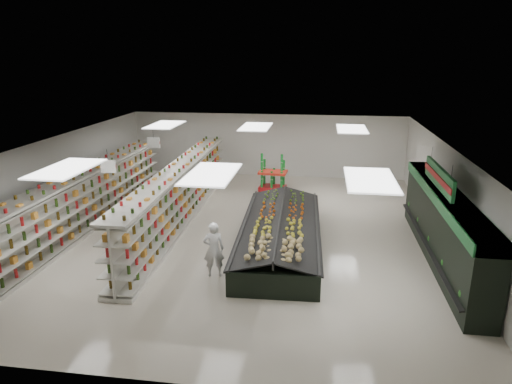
% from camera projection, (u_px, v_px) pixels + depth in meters
% --- Properties ---
extents(floor, '(16.00, 16.00, 0.00)m').
position_uv_depth(floor, '(240.00, 231.00, 16.43)').
color(floor, beige).
rests_on(floor, ground).
extents(ceiling, '(14.00, 16.00, 0.02)m').
position_uv_depth(ceiling, '(239.00, 143.00, 15.50)').
color(ceiling, white).
rests_on(ceiling, wall_back).
extents(wall_back, '(14.00, 0.02, 3.20)m').
position_uv_depth(wall_back, '(267.00, 145.00, 23.54)').
color(wall_back, silver).
rests_on(wall_back, floor).
extents(wall_front, '(14.00, 0.02, 3.20)m').
position_uv_depth(wall_front, '(163.00, 310.00, 8.39)').
color(wall_front, silver).
rests_on(wall_front, floor).
extents(wall_left, '(0.02, 16.00, 3.20)m').
position_uv_depth(wall_left, '(54.00, 181.00, 16.92)').
color(wall_left, silver).
rests_on(wall_left, floor).
extents(wall_right, '(0.02, 16.00, 3.20)m').
position_uv_depth(wall_right, '(448.00, 197.00, 15.02)').
color(wall_right, silver).
rests_on(wall_right, floor).
extents(produce_wall_case, '(0.93, 8.00, 2.20)m').
position_uv_depth(produce_wall_case, '(444.00, 223.00, 13.76)').
color(produce_wall_case, black).
rests_on(produce_wall_case, floor).
extents(aisle_sign_near, '(0.52, 0.06, 0.75)m').
position_uv_depth(aisle_sign_near, '(108.00, 166.00, 14.25)').
color(aisle_sign_near, white).
rests_on(aisle_sign_near, ceiling).
extents(aisle_sign_far, '(0.52, 0.06, 0.75)m').
position_uv_depth(aisle_sign_far, '(154.00, 143.00, 18.04)').
color(aisle_sign_far, white).
rests_on(aisle_sign_far, ceiling).
extents(hortifruti_banner, '(0.12, 3.20, 0.95)m').
position_uv_depth(hortifruti_banner, '(439.00, 177.00, 13.39)').
color(hortifruti_banner, '#1C6B32').
rests_on(hortifruti_banner, ceiling).
extents(gondola_left, '(1.05, 12.07, 2.09)m').
position_uv_depth(gondola_left, '(87.00, 201.00, 16.67)').
color(gondola_left, silver).
rests_on(gondola_left, floor).
extents(gondola_center, '(1.18, 12.29, 2.13)m').
position_uv_depth(gondola_center, '(180.00, 196.00, 17.21)').
color(gondola_center, silver).
rests_on(gondola_center, floor).
extents(produce_island, '(2.86, 7.25, 1.07)m').
position_uv_depth(produce_island, '(280.00, 231.00, 15.10)').
color(produce_island, black).
rests_on(produce_island, floor).
extents(soda_endcap, '(1.34, 0.96, 1.64)m').
position_uv_depth(soda_endcap, '(273.00, 174.00, 21.14)').
color(soda_endcap, '#B31418').
rests_on(soda_endcap, floor).
extents(shopper_main, '(0.67, 0.52, 1.63)m').
position_uv_depth(shopper_main, '(214.00, 249.00, 12.91)').
color(shopper_main, silver).
rests_on(shopper_main, floor).
extents(shopper_background, '(0.79, 0.92, 1.61)m').
position_uv_depth(shopper_background, '(191.00, 180.00, 20.04)').
color(shopper_background, '#A18163').
rests_on(shopper_background, floor).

